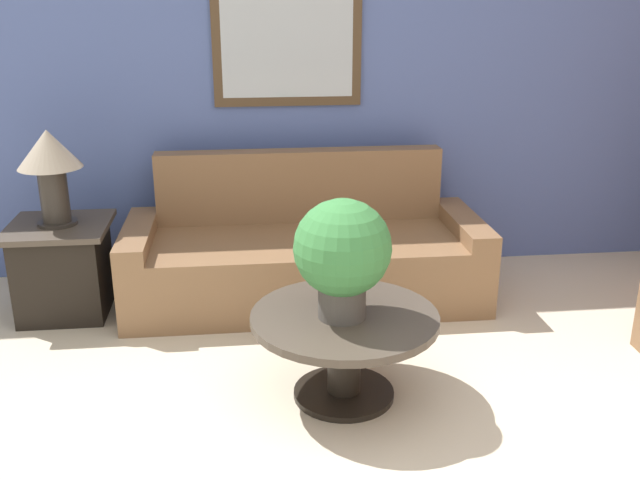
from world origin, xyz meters
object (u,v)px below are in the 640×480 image
Objects in this scene: couch_main at (304,255)px; potted_plant_on_table at (342,252)px; side_table at (64,268)px; table_lamp at (50,161)px; coffee_table at (344,337)px.

potted_plant_on_table is (0.06, -1.27, 0.49)m from couch_main.
table_lamp is at bearing 0.00° from side_table.
couch_main reaches higher than coffee_table.
potted_plant_on_table is (1.56, -1.19, 0.48)m from side_table.
couch_main reaches higher than side_table.
side_table is at bearing 143.48° from coffee_table.
potted_plant_on_table is at bearing -126.28° from coffee_table.
couch_main is at bearing 3.03° from side_table.
table_lamp reaches higher than side_table.
couch_main is 3.79× the size of side_table.
table_lamp is 1.00× the size of potted_plant_on_table.
side_table is (-1.58, 1.17, -0.03)m from coffee_table.
potted_plant_on_table is at bearing -37.42° from table_lamp.
table_lamp is 1.97m from potted_plant_on_table.
couch_main is 1.25m from coffee_table.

